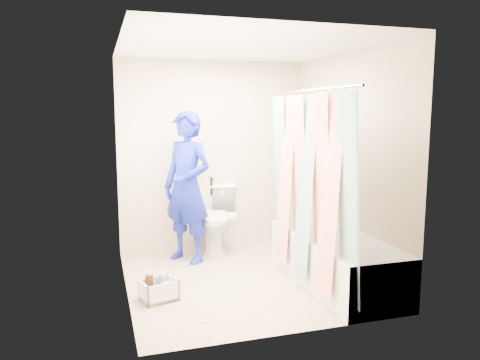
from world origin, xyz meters
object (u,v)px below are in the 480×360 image
object	(u,v)px
bathtub	(335,259)
plumber	(187,187)
toilet	(217,219)
cleaning_caddy	(160,290)

from	to	relation	value
bathtub	plumber	distance (m)	1.88
toilet	cleaning_caddy	bearing A→B (deg)	-103.42
cleaning_caddy	bathtub	bearing A→B (deg)	-18.86
cleaning_caddy	plumber	bearing A→B (deg)	51.51
bathtub	cleaning_caddy	distance (m)	1.78
plumber	cleaning_caddy	distance (m)	1.44
plumber	cleaning_caddy	world-z (taller)	plumber
plumber	cleaning_caddy	bearing A→B (deg)	-62.70
bathtub	toilet	distance (m)	1.73
plumber	toilet	bearing A→B (deg)	83.40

